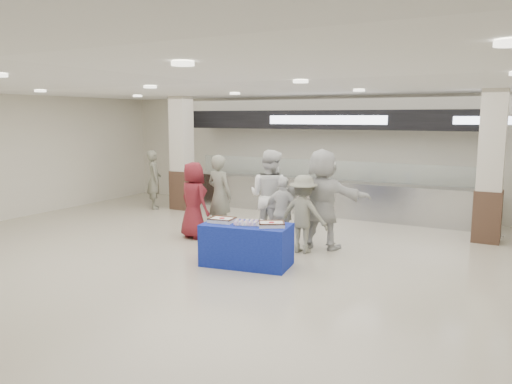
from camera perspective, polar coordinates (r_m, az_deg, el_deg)
The scene contains 15 objects.
ground at distance 9.01m, azimuth -4.02°, elevation -8.41°, with size 14.00×14.00×0.00m, color beige.
serving_line at distance 13.55m, azimuth 8.37°, elevation 2.27°, with size 8.70×0.85×2.80m.
column_left at distance 14.40m, azimuth -8.47°, elevation 4.12°, with size 0.55×0.55×3.20m.
column_right at distance 11.51m, azimuth 25.23°, elevation 2.28°, with size 0.55×0.55×3.20m.
display_table at distance 8.93m, azimuth -1.08°, elevation -6.04°, with size 1.55×0.78×0.75m, color #162998.
sheet_cake_left at distance 9.02m, azimuth -3.90°, elevation -3.16°, with size 0.47×0.38×0.09m.
sheet_cake_right at distance 8.65m, azimuth 1.79°, elevation -3.65°, with size 0.55×0.52×0.09m.
cupcake_tray at distance 8.80m, azimuth -0.86°, elevation -3.51°, with size 0.52×0.45×0.07m.
civilian_maroon at distance 10.93m, azimuth -7.13°, elevation -0.94°, with size 0.81×0.53×1.67m, color maroon.
soldier_a at distance 11.11m, azimuth -4.19°, elevation -0.38°, with size 0.66×0.43×1.80m, color slate.
chef_tall at distance 10.48m, azimuth 1.61°, elevation -0.48°, with size 0.95×0.74×1.96m, color white.
chef_short at distance 10.04m, azimuth 3.14°, elevation -2.36°, with size 0.85×0.35×1.45m, color white.
soldier_b at distance 9.73m, azimuth 5.43°, elevation -2.52°, with size 0.98×0.57×1.52m, color slate.
civilian_white at distance 10.04m, azimuth 7.60°, elevation -0.79°, with size 1.87×0.59×2.01m, color silver.
soldier_bg at distance 14.60m, azimuth -11.56°, elevation 1.40°, with size 0.62×0.40×1.69m, color slate.
Camera 1 is at (4.67, -7.23, 2.64)m, focal length 35.00 mm.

